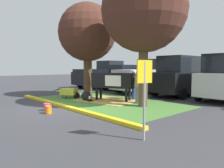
% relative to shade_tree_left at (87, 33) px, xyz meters
% --- Properties ---
extents(ground_plane, '(80.00, 80.00, 0.00)m').
position_rel_shade_tree_left_xyz_m(ground_plane, '(2.17, -2.78, -3.89)').
color(ground_plane, '#38383D').
extents(grass_island, '(8.18, 4.58, 0.02)m').
position_rel_shade_tree_left_xyz_m(grass_island, '(2.21, -0.43, -3.88)').
color(grass_island, '#477A33').
rests_on(grass_island, ground).
extents(curb_yellow, '(9.38, 0.24, 0.12)m').
position_rel_shade_tree_left_xyz_m(curb_yellow, '(2.21, -2.87, -3.83)').
color(curb_yellow, yellow).
rests_on(curb_yellow, ground).
extents(hay_bedding, '(3.57, 2.92, 0.04)m').
position_rel_shade_tree_left_xyz_m(hay_bedding, '(2.01, -0.10, -3.87)').
color(hay_bedding, tan).
rests_on(hay_bedding, ground).
extents(shade_tree_left, '(3.50, 3.50, 5.68)m').
position_rel_shade_tree_left_xyz_m(shade_tree_left, '(0.00, 0.00, 0.00)').
color(shade_tree_left, '#4C3823').
rests_on(shade_tree_left, ground).
extents(shade_tree_right, '(3.84, 3.84, 6.32)m').
position_rel_shade_tree_left_xyz_m(shade_tree_right, '(4.43, -0.06, 0.48)').
color(shade_tree_right, brown).
rests_on(shade_tree_right, ground).
extents(cow_holstein, '(2.97, 1.69, 1.56)m').
position_rel_shade_tree_left_xyz_m(cow_holstein, '(2.29, 0.14, -2.79)').
color(cow_holstein, black).
rests_on(cow_holstein, ground).
extents(calf_lying, '(1.33, 0.84, 0.48)m').
position_rel_shade_tree_left_xyz_m(calf_lying, '(1.17, -0.95, -3.65)').
color(calf_lying, black).
rests_on(calf_lying, ground).
extents(person_handler, '(0.38, 0.42, 1.68)m').
position_rel_shade_tree_left_xyz_m(person_handler, '(2.76, 1.16, -2.99)').
color(person_handler, '#23478C').
rests_on(person_handler, ground).
extents(person_visitor_near, '(0.36, 0.44, 1.63)m').
position_rel_shade_tree_left_xyz_m(person_visitor_near, '(3.71, 0.42, -3.01)').
color(person_visitor_near, slate).
rests_on(person_visitor_near, ground).
extents(wheelbarrow, '(1.51, 1.17, 0.63)m').
position_rel_shade_tree_left_xyz_m(wheelbarrow, '(-0.19, -1.20, -3.50)').
color(wheelbarrow, gold).
rests_on(wheelbarrow, ground).
extents(parking_sign, '(0.14, 0.44, 2.00)m').
position_rel_shade_tree_left_xyz_m(parking_sign, '(7.37, -3.53, -2.48)').
color(parking_sign, '#99999E').
rests_on(parking_sign, ground).
extents(bucket_pink, '(0.30, 0.30, 0.30)m').
position_rel_shade_tree_left_xyz_m(bucket_pink, '(2.32, -3.75, -3.73)').
color(bucket_pink, '#EA3893').
rests_on(bucket_pink, ground).
extents(bucket_orange, '(0.28, 0.28, 0.31)m').
position_rel_shade_tree_left_xyz_m(bucket_orange, '(2.90, -3.96, -3.73)').
color(bucket_orange, orange).
rests_on(bucket_orange, ground).
extents(pickup_truck_black, '(2.24, 5.41, 2.42)m').
position_rel_shade_tree_left_xyz_m(pickup_truck_black, '(-4.40, 4.82, -2.78)').
color(pickup_truck_black, black).
rests_on(pickup_truck_black, ground).
extents(sedan_blue, '(2.04, 4.41, 2.02)m').
position_rel_shade_tree_left_xyz_m(sedan_blue, '(-1.70, 4.96, -2.91)').
color(sedan_blue, navy).
rests_on(sedan_blue, ground).
extents(pickup_truck_maroon, '(2.24, 5.41, 2.42)m').
position_rel_shade_tree_left_xyz_m(pickup_truck_maroon, '(0.79, 4.71, -2.78)').
color(pickup_truck_maroon, silver).
rests_on(pickup_truck_maroon, ground).
extents(suv_black, '(2.14, 4.61, 2.52)m').
position_rel_shade_tree_left_xyz_m(suv_black, '(3.54, 4.82, -2.62)').
color(suv_black, black).
rests_on(suv_black, ground).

